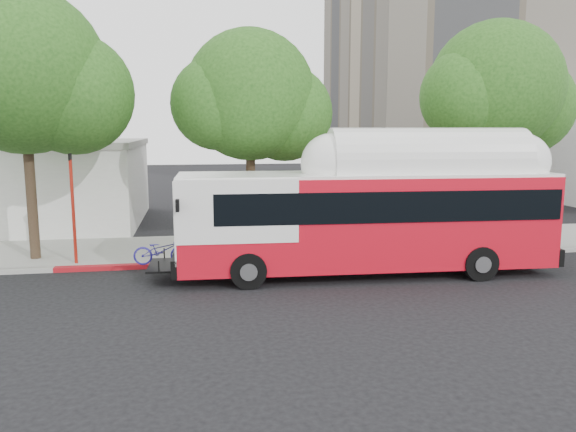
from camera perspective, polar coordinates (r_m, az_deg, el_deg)
The scene contains 9 objects.
ground at distance 16.88m, azimuth 1.73°, elevation -7.88°, with size 120.00×120.00×0.00m, color black.
sidewalk at distance 23.07m, azimuth -1.38°, elevation -3.07°, with size 60.00×5.00×0.15m, color gray.
curb_strip at distance 20.56m, azimuth -0.37°, elevation -4.56°, with size 60.00×0.30×0.15m, color gray.
red_curb_segment at distance 20.32m, azimuth -8.78°, elevation -4.82°, with size 10.00×0.32×0.16m, color maroon.
street_tree_left at distance 22.14m, azimuth -24.09°, elevation 12.66°, with size 6.67×5.80×9.74m.
street_tree_mid at distance 22.07m, azimuth -2.83°, elevation 11.61°, with size 5.75×5.00×8.62m.
street_tree_right at distance 25.12m, azimuth 21.11°, elevation 11.51°, with size 6.21×5.40×9.18m.
transit_bus at distance 18.85m, azimuth 8.21°, elevation -0.46°, with size 13.34×3.22×3.92m.
signal_pole at distance 20.92m, azimuth -20.99°, elevation 0.60°, with size 0.11×0.38×4.01m.
Camera 1 is at (-3.13, -15.84, 4.90)m, focal length 35.00 mm.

